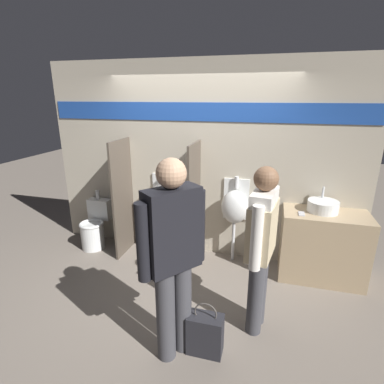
# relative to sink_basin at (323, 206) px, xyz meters

# --- Properties ---
(ground_plane) EXTENTS (16.00, 16.00, 0.00)m
(ground_plane) POSITION_rel_sink_basin_xyz_m (-1.61, -0.35, -0.95)
(ground_plane) COLOR #70665B
(display_wall) EXTENTS (4.42, 0.07, 2.70)m
(display_wall) POSITION_rel_sink_basin_xyz_m (-1.61, 0.25, 0.41)
(display_wall) COLOR #B2A893
(display_wall) RESTS_ON ground_plane
(sink_counter) EXTENTS (1.01, 0.54, 0.88)m
(sink_counter) POSITION_rel_sink_basin_xyz_m (0.05, -0.06, -0.51)
(sink_counter) COLOR tan
(sink_counter) RESTS_ON ground_plane
(sink_basin) EXTENTS (0.37, 0.37, 0.28)m
(sink_basin) POSITION_rel_sink_basin_xyz_m (0.00, 0.00, 0.00)
(sink_basin) COLOR silver
(sink_basin) RESTS_ON sink_counter
(cell_phone) EXTENTS (0.07, 0.14, 0.01)m
(cell_phone) POSITION_rel_sink_basin_xyz_m (-0.25, -0.16, -0.06)
(cell_phone) COLOR #B7B7BC
(cell_phone) RESTS_ON sink_counter
(divider_near_counter) EXTENTS (0.03, 0.58, 1.67)m
(divider_near_counter) POSITION_rel_sink_basin_xyz_m (-2.66, -0.07, -0.11)
(divider_near_counter) COLOR #4C4238
(divider_near_counter) RESTS_ON ground_plane
(divider_mid) EXTENTS (0.03, 0.58, 1.67)m
(divider_mid) POSITION_rel_sink_basin_xyz_m (-1.61, -0.07, -0.11)
(divider_mid) COLOR #4C4238
(divider_mid) RESTS_ON ground_plane
(urinal_near_counter) EXTENTS (0.36, 0.26, 1.20)m
(urinal_near_counter) POSITION_rel_sink_basin_xyz_m (-2.14, 0.09, -0.15)
(urinal_near_counter) COLOR silver
(urinal_near_counter) RESTS_ON ground_plane
(urinal_far) EXTENTS (0.36, 0.26, 1.20)m
(urinal_far) POSITION_rel_sink_basin_xyz_m (-1.08, 0.09, -0.15)
(urinal_far) COLOR silver
(urinal_far) RESTS_ON ground_plane
(toilet) EXTENTS (0.36, 0.52, 0.85)m
(toilet) POSITION_rel_sink_basin_xyz_m (-3.19, -0.07, -0.65)
(toilet) COLOR silver
(toilet) RESTS_ON ground_plane
(person_in_vest) EXTENTS (0.27, 0.57, 1.66)m
(person_in_vest) POSITION_rel_sink_basin_xyz_m (-0.68, -1.15, 0.02)
(person_in_vest) COLOR #3D3D42
(person_in_vest) RESTS_ON ground_plane
(person_with_lanyard) EXTENTS (0.44, 0.51, 1.80)m
(person_with_lanyard) POSITION_rel_sink_basin_xyz_m (-1.36, -1.67, 0.04)
(person_with_lanyard) COLOR #3D3D42
(person_with_lanyard) RESTS_ON ground_plane
(shopping_bag) EXTENTS (0.32, 0.17, 0.53)m
(shopping_bag) POSITION_rel_sink_basin_xyz_m (-1.10, -1.60, -0.75)
(shopping_bag) COLOR #232328
(shopping_bag) RESTS_ON ground_plane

